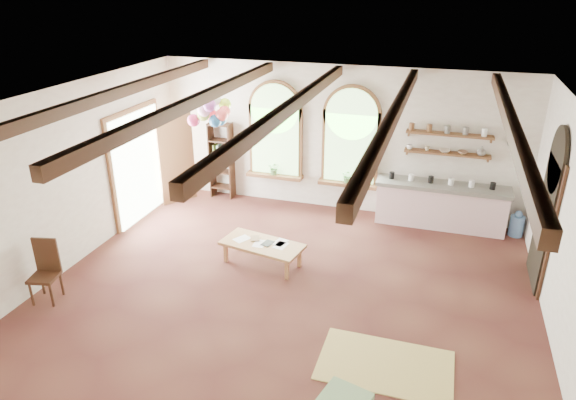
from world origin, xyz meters
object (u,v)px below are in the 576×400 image
at_px(coffee_table, 262,246).
at_px(balloon_cluster, 211,111).
at_px(side_chair, 46,283).
at_px(kitchen_counter, 440,205).

xyz_separation_m(coffee_table, balloon_cluster, (-1.70, 1.70, 1.96)).
relative_size(coffee_table, balloon_cluster, 1.37).
bearing_deg(balloon_cluster, side_chair, -108.19).
distance_m(coffee_table, side_chair, 3.62).
distance_m(kitchen_counter, balloon_cluster, 5.14).
xyz_separation_m(coffee_table, side_chair, (-2.94, -2.10, -0.08)).
distance_m(kitchen_counter, coffee_table, 3.98).
bearing_deg(coffee_table, balloon_cluster, 134.90).
height_order(coffee_table, balloon_cluster, balloon_cluster).
relative_size(kitchen_counter, side_chair, 2.59).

